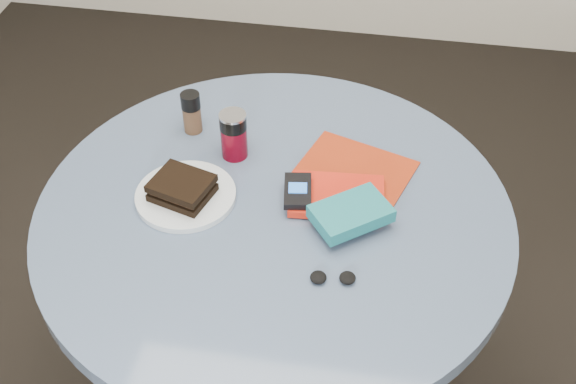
% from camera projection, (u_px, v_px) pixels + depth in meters
% --- Properties ---
extents(table, '(1.00, 1.00, 0.75)m').
position_uv_depth(table, '(275.00, 260.00, 1.62)').
color(table, black).
rests_on(table, ground).
extents(plate, '(0.25, 0.25, 0.01)m').
position_uv_depth(plate, '(186.00, 196.00, 1.53)').
color(plate, silver).
rests_on(plate, table).
extents(sandwich, '(0.14, 0.13, 0.04)m').
position_uv_depth(sandwich, '(182.00, 188.00, 1.50)').
color(sandwich, black).
rests_on(sandwich, plate).
extents(soda_can, '(0.06, 0.06, 0.11)m').
position_uv_depth(soda_can, '(234.00, 135.00, 1.60)').
color(soda_can, '#5F0413').
rests_on(soda_can, table).
extents(pepper_grinder, '(0.05, 0.05, 0.10)m').
position_uv_depth(pepper_grinder, '(192.00, 112.00, 1.66)').
color(pepper_grinder, '#4D3421').
rests_on(pepper_grinder, table).
extents(magazine, '(0.28, 0.25, 0.00)m').
position_uv_depth(magazine, '(355.00, 169.00, 1.59)').
color(magazine, maroon).
rests_on(magazine, table).
extents(red_book, '(0.21, 0.15, 0.02)m').
position_uv_depth(red_book, '(337.00, 196.00, 1.52)').
color(red_book, '#B21E0E').
rests_on(red_book, magazine).
extents(novel, '(0.18, 0.17, 0.03)m').
position_uv_depth(novel, '(351.00, 214.00, 1.45)').
color(novel, '#166169').
rests_on(novel, red_book).
extents(mp3_player, '(0.07, 0.11, 0.02)m').
position_uv_depth(mp3_player, '(298.00, 191.00, 1.50)').
color(mp3_player, black).
rests_on(mp3_player, red_book).
extents(headphones, '(0.09, 0.04, 0.02)m').
position_uv_depth(headphones, '(333.00, 278.00, 1.36)').
color(headphones, black).
rests_on(headphones, table).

